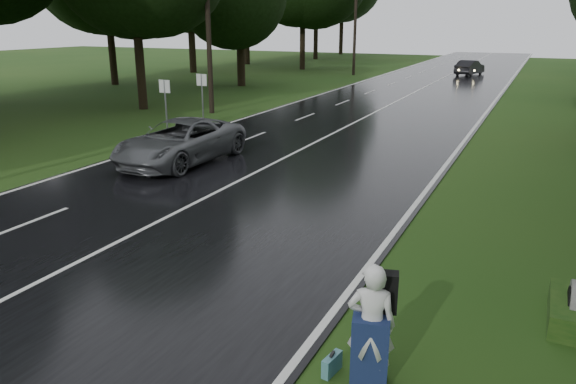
% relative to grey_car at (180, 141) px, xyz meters
% --- Properties ---
extents(ground, '(160.00, 160.00, 0.00)m').
position_rel_grey_car_xyz_m(ground, '(3.20, -8.92, -0.82)').
color(ground, '#244213').
rests_on(ground, ground).
extents(road, '(12.00, 140.00, 0.04)m').
position_rel_grey_car_xyz_m(road, '(3.20, 11.08, -0.80)').
color(road, black).
rests_on(road, ground).
extents(lane_center, '(0.12, 140.00, 0.01)m').
position_rel_grey_car_xyz_m(lane_center, '(3.20, 11.08, -0.78)').
color(lane_center, silver).
rests_on(lane_center, road).
extents(grey_car, '(2.78, 5.72, 1.57)m').
position_rel_grey_car_xyz_m(grey_car, '(0.00, 0.00, 0.00)').
color(grey_car, '#55575B').
rests_on(grey_car, road).
extents(far_car, '(2.40, 4.51, 1.41)m').
position_rel_grey_car_xyz_m(far_car, '(4.98, 39.81, -0.08)').
color(far_car, black).
rests_on(far_car, road).
extents(hitchhiker, '(0.78, 0.74, 1.90)m').
position_rel_grey_car_xyz_m(hitchhiker, '(10.16, -9.37, 0.06)').
color(hitchhiker, silver).
rests_on(hitchhiker, ground).
extents(suitcase, '(0.19, 0.44, 0.30)m').
position_rel_grey_car_xyz_m(suitcase, '(9.60, -9.42, -0.67)').
color(suitcase, teal).
rests_on(suitcase, ground).
extents(utility_pole_mid, '(1.80, 0.28, 9.21)m').
position_rel_grey_car_xyz_m(utility_pole_mid, '(-5.30, 10.23, -0.82)').
color(utility_pole_mid, black).
rests_on(utility_pole_mid, ground).
extents(utility_pole_far, '(1.80, 0.28, 10.18)m').
position_rel_grey_car_xyz_m(utility_pole_far, '(-5.30, 35.41, -0.82)').
color(utility_pole_far, black).
rests_on(utility_pole_far, ground).
extents(road_sign_a, '(0.59, 0.10, 2.48)m').
position_rel_grey_car_xyz_m(road_sign_a, '(-4.00, 4.40, -0.82)').
color(road_sign_a, white).
rests_on(road_sign_a, ground).
extents(road_sign_b, '(0.60, 0.10, 2.49)m').
position_rel_grey_car_xyz_m(road_sign_b, '(-4.00, 7.43, -0.82)').
color(road_sign_b, white).
rests_on(road_sign_b, ground).
extents(tree_left_d, '(9.84, 9.84, 15.38)m').
position_rel_grey_car_xyz_m(tree_left_d, '(-9.83, 9.71, -0.82)').
color(tree_left_d, black).
rests_on(tree_left_d, ground).
extents(tree_left_e, '(7.55, 7.55, 11.79)m').
position_rel_grey_car_xyz_m(tree_left_e, '(-10.60, 22.80, -0.82)').
color(tree_left_e, black).
rests_on(tree_left_e, ground).
extents(tree_left_f, '(10.77, 10.77, 16.83)m').
position_rel_grey_car_xyz_m(tree_left_f, '(-12.38, 39.05, -0.82)').
color(tree_left_f, black).
rests_on(tree_left_f, ground).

